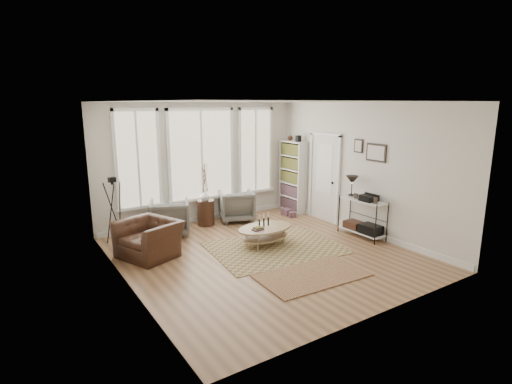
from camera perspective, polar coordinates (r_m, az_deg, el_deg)
room at (r=7.51m, az=1.23°, el=1.47°), size 5.50×5.54×2.90m
bay_window at (r=9.78m, az=-7.77°, el=5.04°), size 4.14×0.12×2.24m
door at (r=9.99m, az=9.75°, el=2.31°), size 0.09×1.06×2.22m
bookcase at (r=10.74m, az=5.31°, el=2.24°), size 0.31×0.85×2.06m
low_shelf at (r=9.00m, az=14.93°, el=-3.06°), size 0.38×1.08×1.30m
wall_art at (r=8.91m, az=16.15°, el=5.67°), size 0.04×0.88×0.44m
rug_main at (r=8.18m, az=2.75°, el=-7.96°), size 2.75×2.19×0.01m
rug_runner at (r=6.99m, az=8.05°, el=-11.69°), size 1.90×1.11×0.01m
coffee_table at (r=8.24m, az=1.28°, el=-5.60°), size 1.28×0.87×0.56m
armchair_left at (r=9.09m, az=-12.22°, el=-3.55°), size 1.09×1.11×0.78m
armchair_right at (r=9.95m, az=-2.82°, el=-1.95°), size 1.05×1.06×0.76m
side_table at (r=9.53m, az=-7.26°, el=0.07°), size 0.41×0.41×1.71m
vase at (r=9.50m, az=-7.28°, el=-0.51°), size 0.31×0.31×0.25m
accent_chair at (r=7.91m, az=-15.03°, el=-6.47°), size 1.34×1.27×0.70m
tripod_camera at (r=8.77m, az=-19.55°, el=-2.88°), size 0.49×0.49×1.40m
book_stack_near at (r=10.50m, az=4.43°, el=-2.86°), size 0.22×0.27×0.17m
book_stack_far at (r=10.35m, az=5.15°, el=-3.20°), size 0.22×0.25×0.14m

